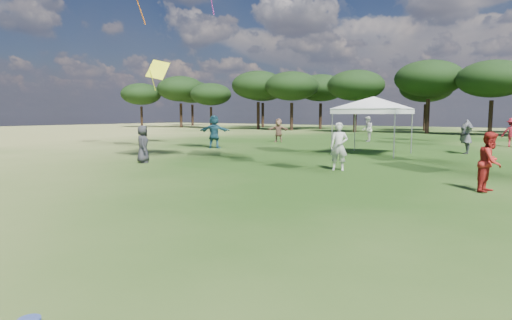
# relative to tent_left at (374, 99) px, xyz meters

# --- Properties ---
(tent_left) EXTENTS (6.41, 6.41, 3.13)m
(tent_left) POSITION_rel_tent_left_xyz_m (0.00, 0.00, 0.00)
(tent_left) COLOR gray
(tent_left) RESTS_ON ground
(festival_crowd) EXTENTS (29.61, 22.45, 1.92)m
(festival_crowd) POSITION_rel_tent_left_xyz_m (3.76, 2.53, -1.83)
(festival_crowd) COLOR navy
(festival_crowd) RESTS_ON ground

